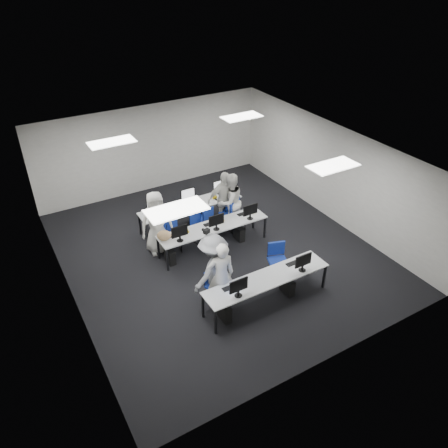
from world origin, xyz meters
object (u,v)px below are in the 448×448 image
desk_front (267,280)px  chair_5 (161,238)px  photographer (213,269)px  chair_7 (229,218)px  student_0 (221,275)px  chair_2 (173,241)px  chair_3 (199,233)px  chair_0 (216,292)px  desk_mid (213,228)px  student_3 (224,200)px  student_2 (157,223)px  student_1 (230,201)px  chair_4 (235,220)px  chair_6 (204,224)px  chair_1 (277,267)px

desk_front → chair_5: (-1.24, 3.47, -0.42)m
photographer → chair_7: bearing=-148.7°
desk_front → student_0: (-0.98, 0.47, 0.21)m
chair_2 → chair_5: (-0.21, 0.37, -0.02)m
chair_3 → chair_0: bearing=-121.9°
desk_mid → desk_front: bearing=-90.0°
chair_2 → chair_3: bearing=12.4°
chair_3 → photographer: photographer is taller
chair_2 → student_3: student_3 is taller
student_2 → chair_3: bearing=1.7°
student_2 → student_1: bearing=9.6°
desk_mid → chair_2: (-1.04, 0.50, -0.41)m
chair_7 → chair_4: bearing=-82.5°
desk_mid → photographer: bearing=-118.8°
chair_4 → student_0: 3.43m
desk_front → student_1: (0.98, 3.34, 0.20)m
chair_5 → student_3: 2.21m
chair_7 → student_0: size_ratio=0.54×
chair_0 → chair_2: size_ratio=0.97×
chair_0 → chair_7: chair_7 is taller
chair_2 → chair_5: 0.42m
student_0 → photographer: photographer is taller
student_1 → chair_3: bearing=0.8°
photographer → chair_0: bearing=102.9°
student_1 → photographer: 3.33m
chair_7 → chair_3: bearing=169.4°
chair_5 → chair_6: size_ratio=0.92×
desk_front → chair_0: 1.28m
chair_2 → student_2: bearing=166.6°
desk_front → chair_4: bearing=71.5°
desk_mid → student_0: size_ratio=1.80×
photographer → student_0: bearing=85.2°
chair_1 → chair_7: size_ratio=1.00×
chair_3 → chair_7: size_ratio=0.90×
photographer → student_3: bearing=-145.9°
desk_front → student_2: (-1.40, 3.26, 0.24)m
chair_6 → student_3: (0.72, 0.05, 0.62)m
desk_front → student_1: bearing=73.6°
student_0 → student_2: student_2 is taller
student_3 → photographer: size_ratio=0.96×
chair_4 → photographer: 3.30m
desk_front → chair_3: bearing=93.2°
desk_mid → photographer: size_ratio=1.72×
chair_0 → chair_3: (0.84, 2.48, 0.00)m
chair_5 → photographer: photographer is taller
desk_front → student_0: 1.10m
student_2 → photographer: bearing=-74.4°
chair_6 → student_2: (-1.54, -0.19, 0.64)m
desk_mid → chair_0: bearing=-117.5°
chair_0 → student_2: (-0.38, 2.61, 0.66)m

